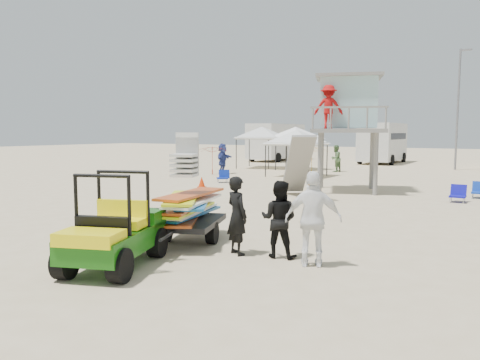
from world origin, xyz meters
The scene contains 21 objects.
ground centered at (0.00, 0.00, 0.00)m, with size 140.00×140.00×0.00m, color beige.
utility_cart centered at (0.27, -1.30, 0.83)m, with size 1.88×2.60×1.78m.
surf_trailer centered at (0.28, 1.04, 0.92)m, with size 1.91×2.61×2.25m.
man_left centered at (1.79, 0.74, 0.82)m, with size 0.60×0.39×1.65m, color black.
man_mid centered at (2.64, 0.99, 0.79)m, with size 0.77×0.60×1.58m, color black.
man_right centered at (3.49, 0.74, 0.91)m, with size 1.07×0.45×1.83m, color white.
lifeguard_tower centered at (0.29, 12.25, 3.61)m, with size 3.86×3.86×4.85m.
canopy_white_a centered at (-4.29, 17.27, 2.53)m, with size 2.87×2.87×3.08m.
canopy_white_b centered at (-8.95, 21.65, 2.78)m, with size 3.50×3.50×3.32m.
canopy_white_c centered at (-6.43, 21.78, 2.75)m, with size 3.46×3.46×3.30m.
umbrella_a centered at (-9.07, 15.61, 0.87)m, with size 1.90×1.93×1.74m, color red.
umbrella_b centered at (-3.82, 18.43, 0.87)m, with size 1.90×1.94×1.75m, color #F1A515.
cone_near centered at (-5.82, 10.04, 0.25)m, with size 0.34×0.34×0.50m, color red.
cone_far centered at (-1.80, 13.61, 0.25)m, with size 0.34×0.34×0.50m, color orange.
beach_chair_a centered at (-6.13, 12.36, 0.31)m, with size 0.74×0.85×0.64m.
beach_chair_b centered at (5.49, 12.72, 0.31)m, with size 0.54×0.58×0.64m.
beach_chair_c centered at (4.89, 11.16, 0.31)m, with size 0.55×0.58×0.64m.
rv_far_left centered at (-12.00, 29.99, 1.80)m, with size 2.64×6.80×3.25m.
rv_mid_left centered at (-3.00, 31.49, 1.80)m, with size 2.65×6.50×3.25m.
light_pole_left centered at (3.00, 27.00, 4.00)m, with size 0.14×0.14×8.00m, color slate.
distant_beachgoers centered at (-2.37, 19.41, 0.89)m, with size 18.24×15.24×1.86m.
Camera 1 is at (6.81, -7.46, 2.56)m, focal length 35.00 mm.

